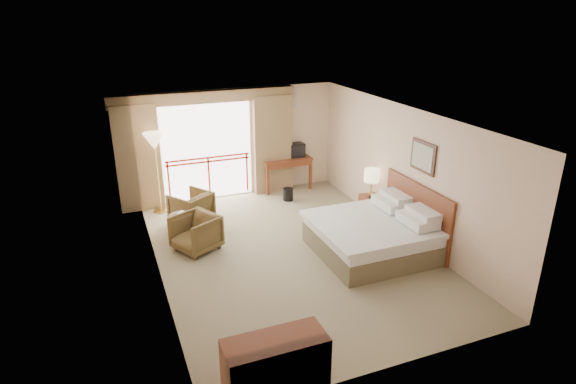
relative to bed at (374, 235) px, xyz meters
name	(u,v)px	position (x,y,z in m)	size (l,w,h in m)	color
floor	(291,252)	(-1.50, 0.60, -0.38)	(7.00, 7.00, 0.00)	gray
ceiling	(291,117)	(-1.50, 0.60, 2.32)	(7.00, 7.00, 0.00)	white
wall_back	(238,142)	(-1.50, 4.10, 0.97)	(5.00, 5.00, 0.00)	beige
wall_front	(397,280)	(-1.50, -2.90, 0.97)	(5.00, 5.00, 0.00)	beige
wall_left	(154,207)	(-4.00, 0.60, 0.97)	(7.00, 7.00, 0.00)	beige
wall_right	(404,172)	(1.00, 0.60, 0.97)	(7.00, 7.00, 0.00)	beige
balcony_door	(207,152)	(-2.30, 4.08, 0.82)	(2.40, 2.40, 0.00)	white
balcony_railing	(208,167)	(-2.30, 4.06, 0.44)	(2.09, 0.03, 1.02)	#B4210F
curtain_left	(138,158)	(-3.95, 3.95, 0.87)	(1.00, 0.26, 2.50)	olive
curtain_right	(272,144)	(-0.65, 3.95, 0.87)	(1.00, 0.26, 2.50)	olive
valance	(205,97)	(-2.30, 3.98, 2.17)	(4.40, 0.22, 0.28)	olive
hvac_vent	(287,99)	(-0.20, 4.07, 1.97)	(0.50, 0.04, 0.50)	silver
bed	(374,235)	(0.00, 0.00, 0.00)	(2.13, 2.06, 0.97)	brown
headboard	(416,215)	(0.96, 0.00, 0.27)	(0.06, 2.10, 1.30)	#5E2412
framed_art	(423,157)	(0.97, 0.00, 1.47)	(0.04, 0.72, 0.60)	black
nightstand	(371,208)	(0.75, 1.35, -0.09)	(0.40, 0.48, 0.58)	#5E2412
table_lamp	(372,176)	(0.75, 1.40, 0.67)	(0.34, 0.34, 0.60)	tan
phone	(373,197)	(0.70, 1.20, 0.24)	(0.16, 0.12, 0.07)	black
desk	(285,164)	(-0.28, 4.02, 0.29)	(1.30, 0.63, 0.85)	#5E2412
tv	(296,150)	(0.02, 3.96, 0.65)	(0.40, 0.32, 0.36)	black
coffee_maker	(273,154)	(-0.63, 3.96, 0.62)	(0.13, 0.13, 0.29)	black
cup	(279,157)	(-0.48, 3.91, 0.52)	(0.07, 0.07, 0.10)	white
wastebasket	(288,194)	(-0.53, 3.16, -0.22)	(0.25, 0.25, 0.31)	black
armchair_far	(192,222)	(-3.02, 2.73, -0.38)	(0.76, 0.79, 0.71)	#4C3B1D
armchair_near	(197,249)	(-3.19, 1.39, -0.38)	(0.78, 0.80, 0.73)	#4C3B1D
side_table	(181,223)	(-3.38, 1.95, -0.01)	(0.49, 0.49, 0.54)	black
book	(180,215)	(-3.38, 1.95, 0.17)	(0.18, 0.24, 0.02)	white
floor_lamp	(154,144)	(-3.58, 3.62, 1.26)	(0.48, 0.48, 1.90)	tan
dresser	(276,369)	(-3.07, -2.81, 0.04)	(1.25, 0.53, 0.83)	#5E2412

